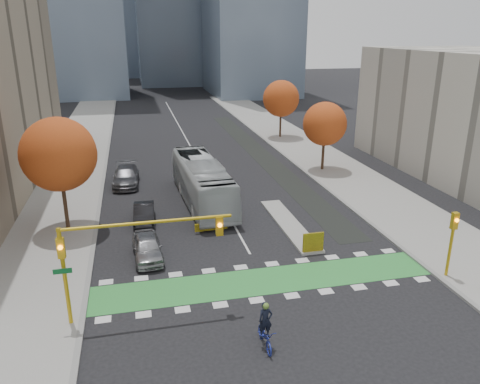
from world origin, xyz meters
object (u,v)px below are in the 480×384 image
traffic_signal_west (118,246)px  cyclist (265,332)px  parked_car_c (126,176)px  traffic_signal_east (452,235)px  parked_car_a (147,247)px  tree_east_far (281,99)px  bus (202,182)px  tree_west (59,154)px  tree_east_near (325,124)px  parked_car_b (144,214)px  hazard_board (313,242)px

traffic_signal_west → cyclist: 8.02m
cyclist → parked_car_c: 26.61m
traffic_signal_east → parked_car_c: size_ratio=0.72×
traffic_signal_west → parked_car_a: bearing=77.6°
tree_east_far → bus: size_ratio=0.58×
bus → tree_east_far: bearing=55.1°
tree_east_far → traffic_signal_east: 38.64m
tree_west → traffic_signal_east: size_ratio=2.01×
parked_car_a → parked_car_c: (-1.33, 15.67, 0.07)m
tree_west → cyclist: size_ratio=3.59×
tree_east_near → traffic_signal_west: 30.08m
tree_east_far → traffic_signal_west: tree_east_far is taller
cyclist → parked_car_b: (-4.87, 16.16, -0.06)m
traffic_signal_west → parked_car_a: (1.43, 6.48, -3.28)m
traffic_signal_west → cyclist: (6.30, -3.72, -3.27)m
traffic_signal_east → parked_car_c: 28.81m
hazard_board → tree_east_near: bearing=65.8°
tree_east_far → tree_west: bearing=-133.3°
tree_west → traffic_signal_west: size_ratio=0.96×
tree_east_near → cyclist: 29.85m
hazard_board → parked_car_b: (-10.50, 7.73, -0.10)m
cyclist → parked_car_c: size_ratio=0.40×
parked_car_c → tree_east_near: bearing=4.2°
tree_east_near → cyclist: size_ratio=3.09×
cyclist → bus: bus is taller
tree_east_far → bus: bearing=-121.8°
hazard_board → traffic_signal_west: bearing=-158.5°
tree_east_near → cyclist: (-13.63, -26.24, -4.10)m
tree_east_near → traffic_signal_west: (-19.93, -22.51, -0.83)m
traffic_signal_west → cyclist: traffic_signal_west is taller
parked_car_a → tree_west: bearing=129.3°
cyclist → bus: 19.62m
hazard_board → tree_east_far: bearing=75.9°
bus → parked_car_a: bearing=-120.9°
tree_west → cyclist: (10.37, -16.24, -4.85)m
tree_east_far → parked_car_a: (-19.00, -32.03, -4.48)m
cyclist → parked_car_b: size_ratio=0.54×
traffic_signal_east → bus: size_ratio=0.31×
hazard_board → cyclist: bearing=-123.7°
tree_west → parked_car_b: tree_west is taller
hazard_board → parked_car_a: size_ratio=0.32×
tree_west → parked_car_b: bearing=-0.8°
traffic_signal_west → traffic_signal_east: 18.48m
bus → tree_east_near: bearing=23.1°
traffic_signal_west → bus: 17.25m
tree_east_near → parked_car_a: bearing=-139.1°
hazard_board → parked_car_c: parked_car_c is taller
tree_east_near → traffic_signal_west: bearing=-131.5°
tree_east_far → traffic_signal_west: (-20.43, -38.51, -1.21)m
traffic_signal_west → traffic_signal_east: size_ratio=2.08×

